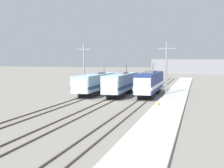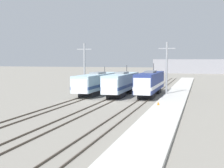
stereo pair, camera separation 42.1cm
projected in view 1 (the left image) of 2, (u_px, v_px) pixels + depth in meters
name	position (u px, v px, depth m)	size (l,w,h in m)	color
ground_plane	(110.00, 100.00, 48.46)	(400.00, 400.00, 0.00)	gray
rail_pair_far_left	(80.00, 99.00, 49.78)	(1.51, 120.00, 0.15)	#4C4238
rail_pair_center	(110.00, 100.00, 48.46)	(1.51, 120.00, 0.15)	#4C4238
rail_pair_far_right	(142.00, 101.00, 47.14)	(1.51, 120.00, 0.15)	#4C4238
locomotive_far_left	(97.00, 83.00, 57.88)	(3.13, 19.06, 4.90)	#232326
locomotive_center	(121.00, 83.00, 55.24)	(2.89, 16.56, 5.28)	#232326
locomotive_far_right	(150.00, 83.00, 54.52)	(2.90, 16.60, 5.65)	black
catenary_tower_left	(84.00, 67.00, 58.83)	(2.94, 0.36, 9.42)	gray
catenary_tower_right	(166.00, 68.00, 54.76)	(2.94, 0.36, 9.42)	gray
platform	(172.00, 102.00, 45.95)	(4.00, 120.00, 0.34)	beige
traffic_cone	(159.00, 103.00, 41.35)	(0.36, 0.36, 0.49)	orange
depot_building	(194.00, 66.00, 147.01)	(38.67, 15.95, 6.41)	gray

